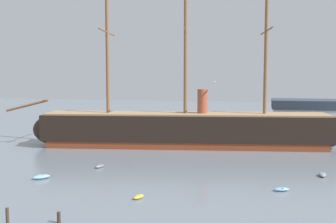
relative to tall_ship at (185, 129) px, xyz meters
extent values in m
cube|color=brown|center=(0.00, 0.00, -3.09)|extent=(59.38, 17.79, 1.53)
cube|color=black|center=(0.00, 0.00, 0.40)|extent=(61.86, 18.53, 5.46)
ellipsoid|color=black|center=(-27.80, -4.35, -0.36)|extent=(12.16, 9.86, 6.99)
ellipsoid|color=black|center=(27.80, 4.35, -0.36)|extent=(12.16, 9.86, 6.99)
cube|color=#9E7F5B|center=(0.00, 0.00, 3.30)|extent=(60.54, 17.61, 0.33)
cylinder|color=brown|center=(-16.62, -2.60, 17.34)|extent=(0.76, 0.76, 28.40)
cylinder|color=brown|center=(-16.62, -2.60, 20.75)|extent=(2.57, 14.55, 0.31)
cylinder|color=brown|center=(0.00, 0.00, 17.34)|extent=(0.76, 0.76, 28.40)
cylinder|color=brown|center=(0.00, 0.00, 20.75)|extent=(2.57, 14.55, 0.31)
cylinder|color=brown|center=(16.62, 2.60, 17.34)|extent=(0.76, 0.76, 28.40)
cylinder|color=brown|center=(16.62, 2.60, 20.75)|extent=(2.57, 14.55, 0.31)
cylinder|color=brown|center=(-34.59, -5.41, 4.91)|extent=(9.64, 2.04, 2.91)
cylinder|color=#9E4C33|center=(3.63, 0.57, 5.87)|extent=(2.18, 2.18, 5.46)
ellipsoid|color=gold|center=(1.17, -37.55, -3.63)|extent=(1.43, 2.06, 0.45)
cube|color=#B2ADA3|center=(1.17, -37.55, -3.46)|extent=(0.72, 0.40, 0.07)
ellipsoid|color=#7FB2D6|center=(-15.95, -31.73, -3.54)|extent=(2.65, 2.74, 0.63)
cube|color=#B2ADA3|center=(-15.95, -31.73, -3.30)|extent=(0.89, 0.84, 0.10)
ellipsoid|color=#7FB2D6|center=(18.94, -30.06, -3.60)|extent=(2.33, 1.63, 0.51)
cube|color=#4C4C51|center=(18.94, -30.06, -3.41)|extent=(0.46, 0.81, 0.08)
ellipsoid|color=gray|center=(-10.29, -22.78, -3.61)|extent=(1.36, 2.20, 0.48)
cube|color=#4C4C51|center=(-10.29, -22.78, -3.43)|extent=(0.78, 0.36, 0.07)
ellipsoid|color=gray|center=(25.43, -20.48, -3.57)|extent=(1.24, 2.48, 0.57)
cube|color=#B2ADA3|center=(25.43, -20.48, -3.36)|extent=(0.91, 0.29, 0.09)
cylinder|color=#423323|center=(-9.03, -49.97, -2.82)|extent=(0.34, 0.34, 2.07)
cylinder|color=#382B1E|center=(-4.51, -47.64, -3.25)|extent=(0.38, 0.38, 1.21)
ellipsoid|color=silver|center=(9.20, -24.00, 10.68)|extent=(0.22, 0.34, 0.11)
sphere|color=silver|center=(9.27, -23.81, 10.69)|extent=(0.09, 0.09, 0.09)
cube|color=#ADA89E|center=(8.88, -23.88, 10.70)|extent=(0.58, 0.32, 0.12)
cube|color=#ADA89E|center=(9.52, -24.12, 10.70)|extent=(0.58, 0.32, 0.12)
camera|label=1|loc=(16.31, -85.68, 11.94)|focal=43.53mm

